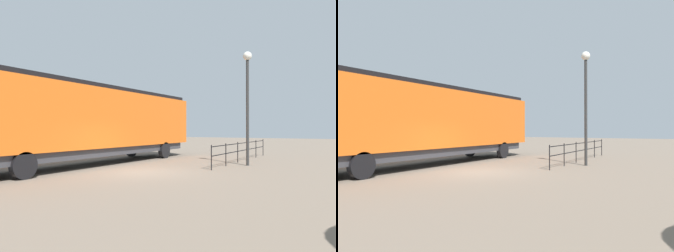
% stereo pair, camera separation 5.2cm
% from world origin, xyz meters
% --- Properties ---
extents(ground_plane, '(120.00, 120.00, 0.00)m').
position_xyz_m(ground_plane, '(0.00, 0.00, 0.00)').
color(ground_plane, '#756656').
extents(locomotive, '(3.13, 16.79, 4.40)m').
position_xyz_m(locomotive, '(-4.16, 1.79, 2.45)').
color(locomotive, orange).
rests_on(locomotive, ground_plane).
extents(lamp_post, '(0.48, 0.48, 6.27)m').
position_xyz_m(lamp_post, '(3.50, 5.16, 4.26)').
color(lamp_post, '#2D2D2D').
rests_on(lamp_post, ground_plane).
extents(platform_fence, '(0.05, 10.07, 1.23)m').
position_xyz_m(platform_fence, '(2.57, 7.30, 0.80)').
color(platform_fence, black).
rests_on(platform_fence, ground_plane).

